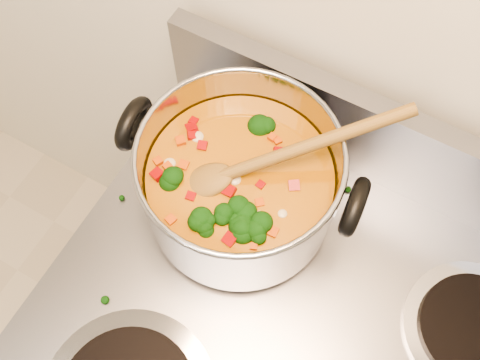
# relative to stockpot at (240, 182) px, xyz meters

# --- Properties ---
(stockpot) EXTENTS (0.32, 0.26, 0.16)m
(stockpot) POSITION_rel_stockpot_xyz_m (0.00, 0.00, 0.00)
(stockpot) COLOR #A3A2AA
(stockpot) RESTS_ON electric_range
(wooden_spoon) EXTENTS (0.25, 0.22, 0.12)m
(wooden_spoon) POSITION_rel_stockpot_xyz_m (0.02, 0.01, 0.04)
(wooden_spoon) COLOR brown
(wooden_spoon) RESTS_ON stockpot
(cooktop_crumbs) EXTENTS (0.27, 0.19, 0.01)m
(cooktop_crumbs) POSITION_rel_stockpot_xyz_m (0.02, 0.06, -0.08)
(cooktop_crumbs) COLOR black
(cooktop_crumbs) RESTS_ON electric_range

